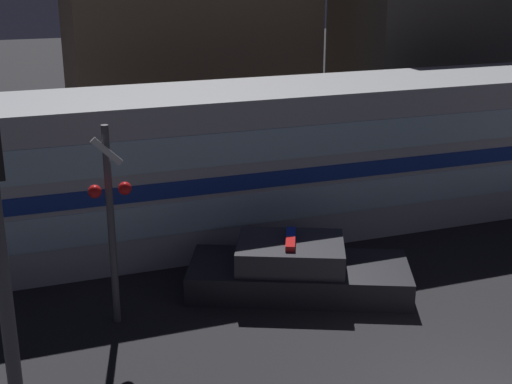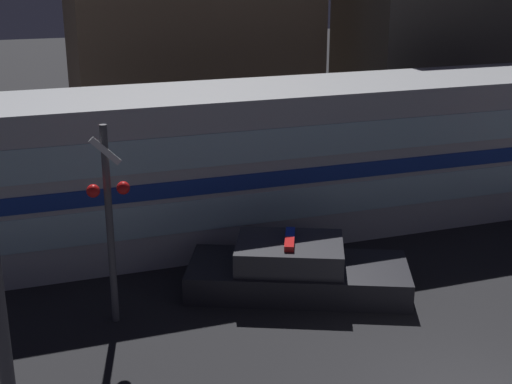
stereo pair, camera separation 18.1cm
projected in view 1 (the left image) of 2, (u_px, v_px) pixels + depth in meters
train at (219, 165)px, 17.99m from camera, size 21.91×3.17×3.82m
police_car at (297, 271)px, 15.42m from camera, size 5.10×3.67×1.25m
crossing_signal_far at (111, 215)px, 13.47m from camera, size 0.81×0.34×4.00m
traffic_light_corner at (3, 281)px, 7.86m from camera, size 0.30×0.46×5.58m
building_left at (189, 33)px, 25.11m from camera, size 8.37×4.59×8.78m
building_center at (474, 36)px, 27.30m from camera, size 10.37×4.54×8.12m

